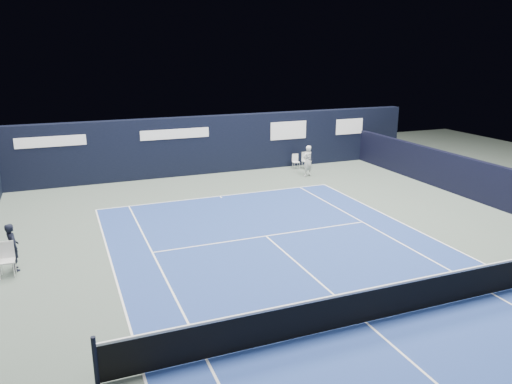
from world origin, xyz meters
TOP-DOWN VIEW (x-y plane):
  - ground at (0.00, 2.00)m, footprint 48.00×48.00m
  - court_surface at (0.00, 0.00)m, footprint 10.97×23.77m
  - enclosure_wall_right at (10.50, 6.00)m, footprint 0.30×22.00m
  - folding_chair_back_a at (5.71, 15.65)m, footprint 0.41×0.43m
  - folding_chair_back_b at (6.23, 15.38)m, footprint 0.49×0.48m
  - line_judge_chair at (-8.44, 6.30)m, footprint 0.48×0.46m
  - line_judge at (-8.27, 6.63)m, footprint 0.52×0.63m
  - court_markings at (0.00, 0.00)m, footprint 11.03×23.83m
  - tennis_net at (0.00, 0.00)m, footprint 12.90×0.10m
  - back_sponsor_wall at (0.01, 16.50)m, footprint 26.00×0.63m
  - tennis_player at (5.52, 13.80)m, footprint 0.69×0.89m

SIDE VIEW (x-z plane):
  - ground at x=0.00m, z-range 0.00..0.00m
  - court_surface at x=0.00m, z-range 0.00..0.01m
  - court_markings at x=0.00m, z-range 0.01..0.01m
  - tennis_net at x=0.00m, z-range -0.04..1.06m
  - folding_chair_back_b at x=6.23m, z-range 0.07..1.01m
  - folding_chair_back_a at x=5.71m, z-range 0.14..0.96m
  - line_judge_chair at x=-8.44m, z-range 0.07..1.12m
  - line_judge at x=-8.27m, z-range 0.00..1.50m
  - tennis_player at x=5.52m, z-range 0.00..1.65m
  - enclosure_wall_right at x=10.50m, z-range 0.00..1.80m
  - back_sponsor_wall at x=0.01m, z-range 0.00..3.10m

